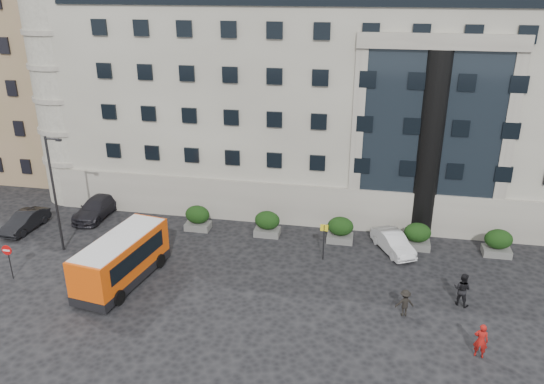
% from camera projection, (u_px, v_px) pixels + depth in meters
% --- Properties ---
extents(ground, '(120.00, 120.00, 0.00)m').
position_uv_depth(ground, '(221.00, 292.00, 31.25)').
color(ground, black).
rests_on(ground, ground).
extents(civic_building, '(44.00, 24.00, 18.00)m').
position_uv_depth(civic_building, '(352.00, 78.00, 46.86)').
color(civic_building, gray).
rests_on(civic_building, ground).
extents(entrance_column, '(1.80, 1.80, 13.00)m').
position_uv_depth(entrance_column, '(429.00, 147.00, 36.09)').
color(entrance_column, black).
rests_on(entrance_column, ground).
extents(apartment_near, '(14.00, 14.00, 20.00)m').
position_uv_depth(apartment_near, '(31.00, 60.00, 49.92)').
color(apartment_near, '#87734E').
rests_on(apartment_near, ground).
extents(apartment_far, '(13.00, 13.00, 22.00)m').
position_uv_depth(apartment_far, '(94.00, 31.00, 66.46)').
color(apartment_far, '#84664D').
rests_on(apartment_far, ground).
extents(hedge_a, '(1.80, 1.26, 1.84)m').
position_uv_depth(hedge_a, '(198.00, 218.00, 38.70)').
color(hedge_a, '#5B5B59').
rests_on(hedge_a, ground).
extents(hedge_b, '(1.80, 1.26, 1.84)m').
position_uv_depth(hedge_b, '(267.00, 223.00, 37.79)').
color(hedge_b, '#5B5B59').
rests_on(hedge_b, ground).
extents(hedge_c, '(1.80, 1.26, 1.84)m').
position_uv_depth(hedge_c, '(340.00, 229.00, 36.88)').
color(hedge_c, '#5B5B59').
rests_on(hedge_c, ground).
extents(hedge_d, '(1.80, 1.26, 1.84)m').
position_uv_depth(hedge_d, '(417.00, 236.00, 35.97)').
color(hedge_d, '#5B5B59').
rests_on(hedge_d, ground).
extents(hedge_e, '(1.80, 1.26, 1.84)m').
position_uv_depth(hedge_e, '(498.00, 242.00, 35.06)').
color(hedge_e, '#5B5B59').
rests_on(hedge_e, ground).
extents(street_lamp, '(1.16, 0.18, 8.00)m').
position_uv_depth(street_lamp, '(55.00, 190.00, 34.44)').
color(street_lamp, '#262628').
rests_on(street_lamp, ground).
extents(bus_stop_sign, '(0.50, 0.08, 2.52)m').
position_uv_depth(bus_stop_sign, '(324.00, 236.00, 34.19)').
color(bus_stop_sign, '#262628').
rests_on(bus_stop_sign, ground).
extents(no_entry_sign, '(0.64, 0.16, 2.32)m').
position_uv_depth(no_entry_sign, '(8.00, 255.00, 31.96)').
color(no_entry_sign, '#262628').
rests_on(no_entry_sign, ground).
extents(minibus, '(3.46, 7.28, 2.92)m').
position_uv_depth(minibus, '(122.00, 258.00, 31.72)').
color(minibus, '#E34C0A').
rests_on(minibus, ground).
extents(red_truck, '(2.20, 4.63, 2.49)m').
position_uv_depth(red_truck, '(97.00, 158.00, 50.54)').
color(red_truck, maroon).
rests_on(red_truck, ground).
extents(parked_car_b, '(1.64, 4.19, 1.36)m').
position_uv_depth(parked_car_b, '(25.00, 221.00, 38.72)').
color(parked_car_b, black).
rests_on(parked_car_b, ground).
extents(parked_car_c, '(2.18, 5.06, 1.45)m').
position_uv_depth(parked_car_c, '(97.00, 208.00, 40.88)').
color(parked_car_c, black).
rests_on(parked_car_c, ground).
extents(parked_car_d, '(3.05, 5.33, 1.40)m').
position_uv_depth(parked_car_d, '(89.00, 184.00, 45.56)').
color(parked_car_d, black).
rests_on(parked_car_d, ground).
extents(white_taxi, '(3.14, 4.27, 1.34)m').
position_uv_depth(white_taxi, '(393.00, 242.00, 35.62)').
color(white_taxi, silver).
rests_on(white_taxi, ground).
extents(pedestrian_a, '(0.76, 0.59, 1.84)m').
position_uv_depth(pedestrian_a, '(481.00, 341.00, 25.57)').
color(pedestrian_a, '#A01410').
rests_on(pedestrian_a, ground).
extents(pedestrian_b, '(1.19, 1.10, 1.98)m').
position_uv_depth(pedestrian_b, '(462.00, 289.00, 29.66)').
color(pedestrian_b, black).
rests_on(pedestrian_b, ground).
extents(pedestrian_c, '(1.14, 0.82, 1.58)m').
position_uv_depth(pedestrian_c, '(405.00, 303.00, 28.76)').
color(pedestrian_c, black).
rests_on(pedestrian_c, ground).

